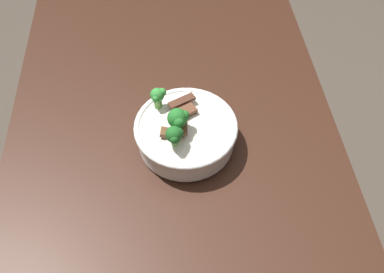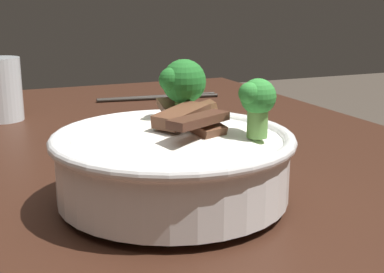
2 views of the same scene
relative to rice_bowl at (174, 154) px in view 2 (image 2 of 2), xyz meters
name	(u,v)px [view 2 (image 2 of 2)]	position (x,y,z in m)	size (l,w,h in m)	color
rice_bowl	(174,154)	(0.00, 0.00, 0.00)	(0.23, 0.23, 0.14)	white
drinking_glass	(1,94)	(0.45, 0.12, -0.01)	(0.07, 0.07, 0.10)	white
chopsticks_pair	(158,97)	(0.53, -0.17, -0.05)	(0.05, 0.24, 0.01)	#28231E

